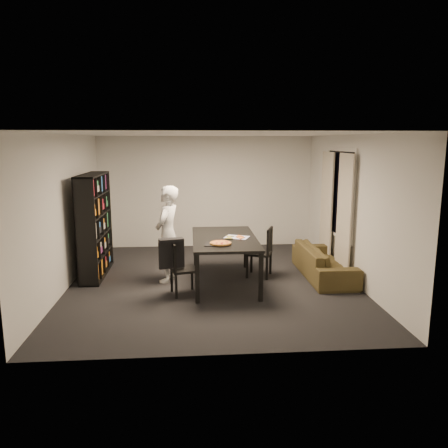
{
  "coord_description": "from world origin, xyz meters",
  "views": [
    {
      "loc": [
        -0.39,
        -7.52,
        2.49
      ],
      "look_at": [
        0.21,
        0.01,
        1.05
      ],
      "focal_mm": 35.0,
      "sensor_mm": 36.0,
      "label": 1
    }
  ],
  "objects": [
    {
      "name": "curtain_left",
      "position": [
        2.4,
        0.08,
        1.15
      ],
      "size": [
        0.03,
        0.7,
        2.25
      ],
      "primitive_type": "cube",
      "color": "beige",
      "rests_on": "room"
    },
    {
      "name": "curtain_right",
      "position": [
        2.4,
        1.12,
        1.15
      ],
      "size": [
        0.03,
        0.7,
        2.25
      ],
      "primitive_type": "cube",
      "color": "beige",
      "rests_on": "room"
    },
    {
      "name": "kitchen_towel",
      "position": [
        0.42,
        -0.11,
        0.83
      ],
      "size": [
        0.49,
        0.43,
        0.01
      ],
      "primitive_type": "cube",
      "rotation": [
        0.0,
        0.0,
        -0.41
      ],
      "color": "white",
      "rests_on": "dining_table"
    },
    {
      "name": "baking_tray",
      "position": [
        0.05,
        -0.6,
        0.83
      ],
      "size": [
        0.44,
        0.37,
        0.01
      ],
      "primitive_type": "cube",
      "rotation": [
        0.0,
        0.0,
        -0.12
      ],
      "color": "black",
      "rests_on": "dining_table"
    },
    {
      "name": "room",
      "position": [
        0.0,
        0.0,
        1.3
      ],
      "size": [
        5.01,
        5.51,
        2.61
      ],
      "color": "black",
      "rests_on": "ground"
    },
    {
      "name": "window_pane",
      "position": [
        2.48,
        0.6,
        1.5
      ],
      "size": [
        0.02,
        1.4,
        1.6
      ],
      "primitive_type": "cube",
      "color": "black",
      "rests_on": "room"
    },
    {
      "name": "bookshelf",
      "position": [
        -2.16,
        0.6,
        0.95
      ],
      "size": [
        0.35,
        1.5,
        1.9
      ],
      "primitive_type": "cube",
      "color": "black",
      "rests_on": "room"
    },
    {
      "name": "chair_left",
      "position": [
        -0.58,
        -0.63,
        0.5
      ],
      "size": [
        0.5,
        0.5,
        0.88
      ],
      "rotation": [
        0.0,
        0.0,
        1.82
      ],
      "color": "black",
      "rests_on": "room"
    },
    {
      "name": "person",
      "position": [
        -0.79,
        0.11,
        0.86
      ],
      "size": [
        0.6,
        0.73,
        1.72
      ],
      "primitive_type": "imported",
      "rotation": [
        0.0,
        0.0,
        -1.91
      ],
      "color": "silver",
      "rests_on": "room"
    },
    {
      "name": "pepperoni_pizza",
      "position": [
        0.1,
        -0.63,
        0.86
      ],
      "size": [
        0.35,
        0.35,
        0.03
      ],
      "rotation": [
        0.0,
        0.0,
        -0.33
      ],
      "color": "#92612A",
      "rests_on": "dining_table"
    },
    {
      "name": "window_frame",
      "position": [
        2.48,
        0.6,
        1.5
      ],
      "size": [
        0.03,
        1.52,
        1.72
      ],
      "primitive_type": "cube",
      "color": "white",
      "rests_on": "room"
    },
    {
      "name": "chair_right",
      "position": [
        0.96,
        0.23,
        0.53
      ],
      "size": [
        0.55,
        0.55,
        0.93
      ],
      "rotation": [
        0.0,
        0.0,
        -1.93
      ],
      "color": "black",
      "rests_on": "room"
    },
    {
      "name": "sofa",
      "position": [
        2.08,
        0.15,
        0.28
      ],
      "size": [
        0.75,
        1.92,
        0.56
      ],
      "primitive_type": "imported",
      "rotation": [
        0.0,
        0.0,
        1.57
      ],
      "color": "#3B2C17",
      "rests_on": "room"
    },
    {
      "name": "draped_jacket",
      "position": [
        -0.69,
        -0.66,
        0.73
      ],
      "size": [
        0.42,
        0.26,
        0.49
      ],
      "rotation": [
        0.0,
        0.0,
        1.82
      ],
      "color": "black",
      "rests_on": "chair_left"
    },
    {
      "name": "dining_table",
      "position": [
        0.21,
        -0.09,
        0.75
      ],
      "size": [
        1.1,
        1.99,
        0.83
      ],
      "color": "black",
      "rests_on": "room"
    },
    {
      "name": "pizza_slices",
      "position": [
        0.38,
        -0.14,
        0.84
      ],
      "size": [
        0.39,
        0.34,
        0.01
      ],
      "primitive_type": null,
      "rotation": [
        0.0,
        0.0,
        0.08
      ],
      "color": "#D28C41",
      "rests_on": "dining_table"
    }
  ]
}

